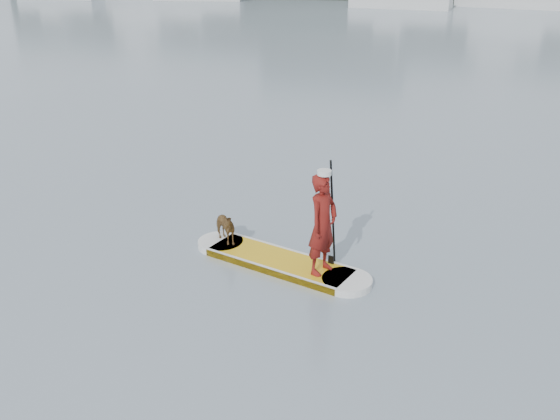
% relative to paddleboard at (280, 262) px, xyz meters
% --- Properties ---
extents(ground, '(140.00, 140.00, 0.00)m').
position_rel_paddleboard_xyz_m(ground, '(-1.89, -0.49, -0.06)').
color(ground, slate).
rests_on(ground, ground).
extents(paddleboard, '(3.22, 1.43, 0.12)m').
position_rel_paddleboard_xyz_m(paddleboard, '(0.00, 0.00, 0.00)').
color(paddleboard, gold).
rests_on(paddleboard, ground).
extents(paddler, '(0.57, 0.69, 1.64)m').
position_rel_paddleboard_xyz_m(paddler, '(0.76, -0.20, 0.88)').
color(paddler, maroon).
rests_on(paddler, paddleboard).
extents(white_cap, '(0.22, 0.22, 0.07)m').
position_rel_paddleboard_xyz_m(white_cap, '(0.76, -0.20, 1.73)').
color(white_cap, silver).
rests_on(white_cap, paddler).
extents(dog, '(0.73, 0.66, 0.58)m').
position_rel_paddleboard_xyz_m(dog, '(-1.14, 0.30, 0.35)').
color(dog, brown).
rests_on(dog, paddleboard).
extents(paddle, '(0.11, 0.30, 2.00)m').
position_rel_paddleboard_xyz_m(paddle, '(0.85, 0.09, 0.74)').
color(paddle, black).
rests_on(paddle, ground).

